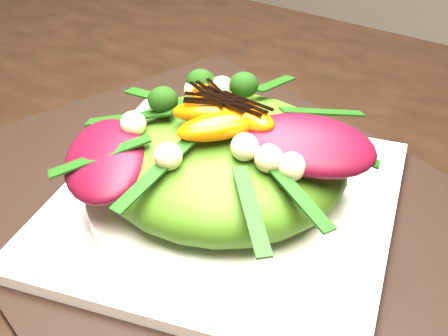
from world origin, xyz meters
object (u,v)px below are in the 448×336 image
Objects in this scene: dining_table at (213,203)px; salad_bowl at (224,191)px; placemat at (224,210)px; plate_base at (224,204)px; lettuce_mound at (224,160)px; orange_segment at (224,102)px.

dining_table reaches higher than salad_bowl.
dining_table reaches higher than placemat.
plate_base is at bearing 0.00° from salad_bowl.
lettuce_mound is (0.03, -0.03, 0.07)m from dining_table.
orange_segment reaches higher than salad_bowl.
placemat is at bearing -39.93° from dining_table.
lettuce_mound is at bearing 0.00° from plate_base.
salad_bowl is 3.47× the size of orange_segment.
plate_base is at bearing -54.68° from orange_segment.
orange_segment is at bearing 125.32° from placemat.
orange_segment is (-0.01, 0.02, 0.10)m from placemat.
lettuce_mound is at bearing -39.93° from dining_table.
placemat is at bearing -54.68° from orange_segment.
dining_table reaches higher than plate_base.
salad_bowl is 0.03m from lettuce_mound.
orange_segment reaches higher than placemat.
dining_table is 0.12m from orange_segment.
placemat is 2.23× the size of salad_bowl.
placemat is at bearing 180.00° from plate_base.
dining_table is 0.05m from placemat.
plate_base is (0.03, -0.03, 0.03)m from dining_table.
orange_segment is at bearing 125.32° from plate_base.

